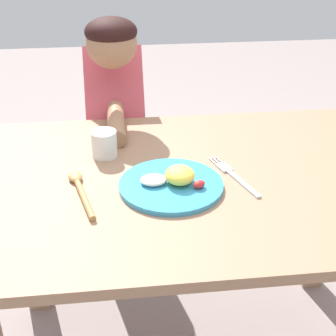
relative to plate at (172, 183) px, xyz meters
name	(u,v)px	position (x,y,z in m)	size (l,w,h in m)	color
dining_table	(196,220)	(0.07, 0.05, -0.16)	(1.24, 0.81, 0.71)	#997155
plate	(172,183)	(0.00, 0.00, 0.00)	(0.27, 0.27, 0.06)	#3795C2
fork	(234,176)	(0.17, 0.03, -0.01)	(0.09, 0.23, 0.01)	silver
spoon	(80,189)	(-0.23, 0.00, -0.01)	(0.08, 0.23, 0.02)	#AB8249
drinking_cup	(104,144)	(-0.17, 0.19, 0.02)	(0.07, 0.07, 0.08)	silver
person	(117,142)	(-0.13, 0.60, -0.17)	(0.20, 0.50, 1.03)	#32415E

